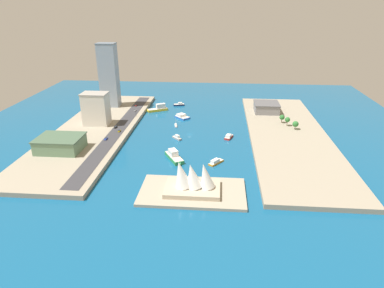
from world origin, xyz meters
The scene contains 25 objects.
ground_plane centered at (0.00, 0.00, 0.00)m, with size 440.00×440.00×0.00m, color #145684.
quay_west centered at (-90.56, 0.00, 1.73)m, with size 70.00×240.00×3.46m, color #9E937F.
quay_east centered at (90.56, 0.00, 1.73)m, with size 70.00×240.00×3.46m, color #9E937F.
peninsula_point centered at (-11.53, 105.06, 1.00)m, with size 68.22×38.54×2.00m, color #A89E89.
road_strip centered at (67.15, 0.00, 3.54)m, with size 12.76×228.00×0.15m, color #38383D.
water_taxi_orange centered at (-25.75, 59.80, 1.41)m, with size 11.99×13.68×3.64m.
patrol_launch_navy centered at (21.10, -94.12, 1.31)m, with size 14.22×7.90×3.75m.
catamaran_blue centered at (12.36, -47.97, 1.61)m, with size 17.71×17.73×4.14m.
yacht_sleek_gray centered at (10.30, 12.53, 1.46)m, with size 9.73×9.94×4.18m.
ferry_green_doubledeck centered at (7.19, 54.75, 2.49)m, with size 17.97×24.68×7.29m.
ferry_yellow_fast centered at (41.89, -71.14, 2.81)m, with size 23.96×16.68×8.04m.
tugboat_red centered at (-36.50, 6.24, 1.44)m, with size 8.49×13.84×3.65m.
sailboat_small_white centered at (15.60, -21.34, 0.93)m, with size 3.65×9.44×12.10m.
warehouse_low_gray centered at (-78.14, -66.39, 8.56)m, with size 26.54×27.72×10.14m.
terminal_long_green centered at (99.86, 52.89, 9.25)m, with size 35.55×28.10×11.52m.
hotel_broad_white centered at (91.97, -11.71, 19.11)m, with size 24.59×17.45×31.22m.
tower_tall_glass centered at (97.47, -75.20, 38.62)m, with size 20.42×15.00×70.25m.
van_white centered at (65.48, -56.86, 4.39)m, with size 1.97×4.35×1.58m.
pickup_red centered at (68.96, -76.14, 4.45)m, with size 1.92×4.49×1.74m.
suv_black centered at (71.03, -2.50, 4.37)m, with size 2.01×4.91×1.53m.
hatchback_blue centered at (70.92, 27.47, 4.41)m, with size 2.09×4.95×1.61m.
taxi_yellow_cab centered at (64.68, 7.50, 4.45)m, with size 1.92×4.97×1.73m.
traffic_light_waterfront centered at (59.46, -37.37, 7.80)m, with size 0.36×0.36×6.50m.
opera_landmark centered at (-11.12, 105.06, 10.14)m, with size 35.51×24.24×21.13m.
park_tree_cluster centered at (-94.32, -20.91, 9.14)m, with size 14.98×23.36×8.81m.
Camera 1 is at (-27.23, 295.07, 114.97)m, focal length 31.75 mm.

